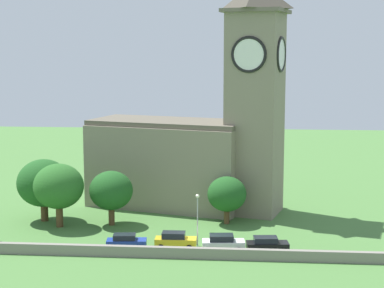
{
  "coord_description": "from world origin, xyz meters",
  "views": [
    {
      "loc": [
        5.34,
        -69.37,
        22.35
      ],
      "look_at": [
        -1.18,
        7.96,
        11.02
      ],
      "focal_mm": 59.02,
      "sensor_mm": 36.0,
      "label": 1
    }
  ],
  "objects_px": {
    "car_blue": "(126,241)",
    "tree_by_tower": "(44,183)",
    "car_yellow": "(175,240)",
    "car_white": "(223,243)",
    "tree_riverside_east": "(59,186)",
    "car_black": "(267,244)",
    "church": "(197,141)",
    "streetlamp_west_mid": "(197,211)",
    "tree_riverside_west": "(227,194)",
    "tree_churchyard": "(111,191)"
  },
  "relations": [
    {
      "from": "tree_riverside_east",
      "to": "tree_by_tower",
      "type": "distance_m",
      "value": 3.94
    },
    {
      "from": "tree_churchyard",
      "to": "tree_riverside_east",
      "type": "height_order",
      "value": "tree_riverside_east"
    },
    {
      "from": "streetlamp_west_mid",
      "to": "tree_by_tower",
      "type": "xyz_separation_m",
      "value": [
        -21.21,
        9.35,
        0.95
      ]
    },
    {
      "from": "car_blue",
      "to": "tree_by_tower",
      "type": "distance_m",
      "value": 17.72
    },
    {
      "from": "tree_by_tower",
      "to": "tree_churchyard",
      "type": "bearing_deg",
      "value": -7.54
    },
    {
      "from": "car_yellow",
      "to": "car_black",
      "type": "xyz_separation_m",
      "value": [
        10.47,
        -0.39,
        -0.09
      ]
    },
    {
      "from": "car_yellow",
      "to": "tree_riverside_west",
      "type": "relative_size",
      "value": 0.76
    },
    {
      "from": "car_yellow",
      "to": "car_white",
      "type": "bearing_deg",
      "value": -5.33
    },
    {
      "from": "church",
      "to": "tree_churchyard",
      "type": "height_order",
      "value": "church"
    },
    {
      "from": "car_blue",
      "to": "car_white",
      "type": "distance_m",
      "value": 11.1
    },
    {
      "from": "car_yellow",
      "to": "tree_riverside_west",
      "type": "bearing_deg",
      "value": 63.18
    },
    {
      "from": "tree_riverside_west",
      "to": "streetlamp_west_mid",
      "type": "bearing_deg",
      "value": -107.27
    },
    {
      "from": "church",
      "to": "car_yellow",
      "type": "distance_m",
      "value": 21.4
    },
    {
      "from": "car_blue",
      "to": "tree_by_tower",
      "type": "bearing_deg",
      "value": 139.8
    },
    {
      "from": "tree_by_tower",
      "to": "tree_riverside_west",
      "type": "distance_m",
      "value": 24.35
    },
    {
      "from": "church",
      "to": "tree_churchyard",
      "type": "relative_size",
      "value": 4.46
    },
    {
      "from": "streetlamp_west_mid",
      "to": "tree_churchyard",
      "type": "relative_size",
      "value": 0.86
    },
    {
      "from": "car_white",
      "to": "tree_churchyard",
      "type": "xyz_separation_m",
      "value": [
        -14.87,
        9.7,
        3.6
      ]
    },
    {
      "from": "streetlamp_west_mid",
      "to": "tree_by_tower",
      "type": "bearing_deg",
      "value": 156.2
    },
    {
      "from": "streetlamp_west_mid",
      "to": "car_yellow",
      "type": "bearing_deg",
      "value": -156.78
    },
    {
      "from": "church",
      "to": "car_black",
      "type": "xyz_separation_m",
      "value": [
        9.39,
        -19.89,
        -8.85
      ]
    },
    {
      "from": "car_black",
      "to": "tree_by_tower",
      "type": "bearing_deg",
      "value": 159.68
    },
    {
      "from": "church",
      "to": "tree_riverside_west",
      "type": "distance_m",
      "value": 11.17
    },
    {
      "from": "car_blue",
      "to": "streetlamp_west_mid",
      "type": "relative_size",
      "value": 0.76
    },
    {
      "from": "car_blue",
      "to": "tree_by_tower",
      "type": "height_order",
      "value": "tree_by_tower"
    },
    {
      "from": "tree_riverside_east",
      "to": "tree_riverside_west",
      "type": "distance_m",
      "value": 21.76
    },
    {
      "from": "church",
      "to": "car_white",
      "type": "xyz_separation_m",
      "value": [
        4.43,
        -20.01,
        -8.76
      ]
    },
    {
      "from": "car_yellow",
      "to": "tree_riverside_west",
      "type": "xyz_separation_m",
      "value": [
        5.59,
        11.06,
        2.99
      ]
    },
    {
      "from": "car_black",
      "to": "tree_churchyard",
      "type": "distance_m",
      "value": 22.33
    },
    {
      "from": "car_yellow",
      "to": "car_black",
      "type": "relative_size",
      "value": 0.97
    },
    {
      "from": "tree_riverside_west",
      "to": "car_blue",
      "type": "bearing_deg",
      "value": -133.61
    },
    {
      "from": "car_black",
      "to": "tree_riverside_east",
      "type": "height_order",
      "value": "tree_riverside_east"
    },
    {
      "from": "car_black",
      "to": "streetlamp_west_mid",
      "type": "bearing_deg",
      "value": 169.66
    },
    {
      "from": "car_blue",
      "to": "streetlamp_west_mid",
      "type": "distance_m",
      "value": 8.9
    },
    {
      "from": "tree_churchyard",
      "to": "tree_riverside_east",
      "type": "bearing_deg",
      "value": -167.32
    },
    {
      "from": "tree_churchyard",
      "to": "tree_by_tower",
      "type": "xyz_separation_m",
      "value": [
        -9.36,
        1.24,
        0.57
      ]
    },
    {
      "from": "church",
      "to": "tree_by_tower",
      "type": "bearing_deg",
      "value": -155.38
    },
    {
      "from": "tree_churchyard",
      "to": "tree_by_tower",
      "type": "height_order",
      "value": "tree_by_tower"
    },
    {
      "from": "car_white",
      "to": "tree_churchyard",
      "type": "relative_size",
      "value": 0.69
    },
    {
      "from": "car_yellow",
      "to": "car_white",
      "type": "relative_size",
      "value": 0.96
    },
    {
      "from": "church",
      "to": "streetlamp_west_mid",
      "type": "distance_m",
      "value": 19.29
    },
    {
      "from": "church",
      "to": "car_yellow",
      "type": "bearing_deg",
      "value": -93.15
    },
    {
      "from": "car_blue",
      "to": "car_white",
      "type": "bearing_deg",
      "value": 0.86
    },
    {
      "from": "tree_riverside_east",
      "to": "car_black",
      "type": "bearing_deg",
      "value": -17.12
    },
    {
      "from": "church",
      "to": "car_white",
      "type": "distance_m",
      "value": 22.29
    },
    {
      "from": "streetlamp_west_mid",
      "to": "tree_riverside_east",
      "type": "distance_m",
      "value": 19.55
    },
    {
      "from": "tree_riverside_east",
      "to": "car_white",
      "type": "bearing_deg",
      "value": -21.07
    },
    {
      "from": "car_blue",
      "to": "streetlamp_west_mid",
      "type": "height_order",
      "value": "streetlamp_west_mid"
    },
    {
      "from": "church",
      "to": "car_blue",
      "type": "distance_m",
      "value": 23.02
    },
    {
      "from": "church",
      "to": "car_blue",
      "type": "xyz_separation_m",
      "value": [
        -6.66,
        -20.18,
        -8.85
      ]
    }
  ]
}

